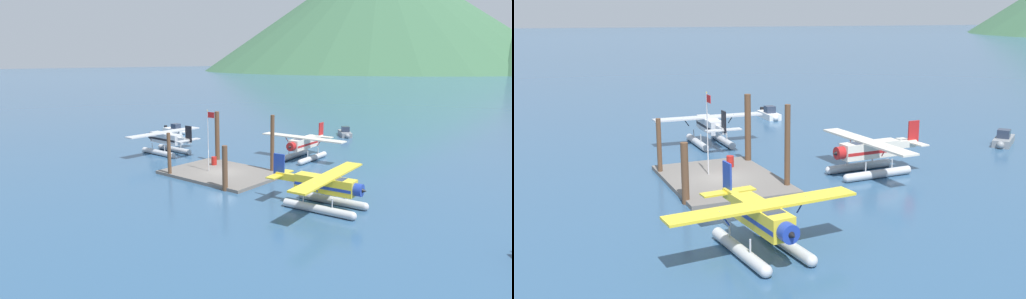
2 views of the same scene
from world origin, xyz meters
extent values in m
plane|color=#2D5175|center=(0.00, 0.00, 0.00)|extent=(1200.00, 1200.00, 0.00)
cube|color=#66605B|center=(0.00, 0.00, 0.15)|extent=(11.10, 7.87, 0.30)
cylinder|color=brown|center=(-3.61, -3.71, 2.19)|extent=(0.36, 0.36, 4.38)
cylinder|color=brown|center=(3.99, -3.86, 2.03)|extent=(0.48, 0.48, 4.05)
cylinder|color=brown|center=(-4.21, 3.76, 2.87)|extent=(0.51, 0.51, 5.74)
cylinder|color=brown|center=(3.63, 3.57, 2.99)|extent=(0.40, 0.40, 5.99)
cylinder|color=silver|center=(-1.26, -0.62, 3.35)|extent=(0.08, 0.08, 6.09)
cube|color=red|center=(-0.81, -0.62, 6.04)|extent=(0.90, 0.03, 0.56)
sphere|color=gold|center=(-1.26, -0.62, 6.44)|extent=(0.10, 0.10, 0.10)
cylinder|color=#AD1E19|center=(-2.70, 1.64, 0.74)|extent=(0.58, 0.58, 0.88)
torus|color=#AD1E19|center=(-2.70, 1.64, 0.74)|extent=(0.62, 0.62, 0.04)
cone|color=#386042|center=(-180.17, 444.24, 64.72)|extent=(382.54, 382.54, 129.45)
cylinder|color=#B7BABF|center=(-12.35, 1.91, 0.32)|extent=(5.61, 0.74, 0.64)
sphere|color=#B7BABF|center=(-15.15, 1.95, 0.32)|extent=(0.64, 0.64, 0.64)
cylinder|color=#B7BABF|center=(-12.31, 4.41, 0.32)|extent=(5.61, 0.74, 0.64)
sphere|color=#B7BABF|center=(-15.11, 4.45, 0.32)|extent=(0.64, 0.64, 0.64)
cylinder|color=#B7BABF|center=(-13.55, 1.93, 0.99)|extent=(0.10, 0.10, 0.70)
cylinder|color=#B7BABF|center=(-11.15, 1.89, 0.99)|extent=(0.10, 0.10, 0.70)
cylinder|color=#B7BABF|center=(-13.51, 4.43, 0.99)|extent=(0.10, 0.10, 0.70)
cylinder|color=#B7BABF|center=(-11.11, 4.38, 0.99)|extent=(0.10, 0.10, 0.70)
cube|color=silver|center=(-12.33, 3.16, 1.94)|extent=(4.82, 1.32, 1.20)
cube|color=black|center=(-12.33, 3.16, 1.84)|extent=(4.72, 1.34, 0.24)
cube|color=#283347|center=(-13.41, 3.17, 2.27)|extent=(1.12, 1.07, 0.56)
cube|color=silver|center=(-12.63, 3.16, 2.61)|extent=(1.58, 10.42, 0.14)
cylinder|color=black|center=(-12.67, 0.96, 2.27)|extent=(0.09, 0.62, 0.84)
cylinder|color=black|center=(-12.59, 5.36, 2.27)|extent=(0.09, 0.62, 0.84)
cylinder|color=black|center=(-15.03, 3.20, 1.94)|extent=(0.62, 0.97, 0.96)
cone|color=black|center=(-15.48, 3.21, 1.94)|extent=(0.36, 0.37, 0.36)
cube|color=silver|center=(-9.08, 3.10, 2.04)|extent=(2.21, 0.48, 0.56)
cube|color=black|center=(-8.18, 3.08, 2.89)|extent=(1.00, 0.14, 1.90)
cube|color=silver|center=(-8.28, 3.09, 2.14)|extent=(0.85, 3.21, 0.10)
cylinder|color=#B7BABF|center=(13.10, -1.22, 0.32)|extent=(5.63, 1.09, 0.64)
sphere|color=#B7BABF|center=(15.89, -0.99, 0.32)|extent=(0.64, 0.64, 0.64)
cylinder|color=#B7BABF|center=(13.31, -3.71, 0.32)|extent=(5.63, 1.09, 0.64)
sphere|color=#B7BABF|center=(16.10, -3.48, 0.32)|extent=(0.64, 0.64, 0.64)
cylinder|color=#B7BABF|center=(14.30, -1.12, 0.99)|extent=(0.10, 0.10, 0.70)
cylinder|color=#B7BABF|center=(11.91, -1.32, 0.99)|extent=(0.10, 0.10, 0.70)
cylinder|color=#B7BABF|center=(14.50, -3.61, 0.99)|extent=(0.10, 0.10, 0.70)
cylinder|color=#B7BABF|center=(12.11, -3.81, 0.99)|extent=(0.10, 0.10, 0.70)
cube|color=yellow|center=(13.21, -2.46, 1.94)|extent=(4.88, 1.63, 1.20)
cube|color=#1E389E|center=(13.21, -2.46, 1.84)|extent=(4.79, 1.64, 0.24)
cube|color=#283347|center=(14.28, -2.38, 2.27)|extent=(1.18, 1.14, 0.56)
cube|color=yellow|center=(13.50, -2.44, 2.61)|extent=(2.24, 10.48, 0.14)
cylinder|color=#1E389E|center=(13.33, -0.25, 2.27)|extent=(0.13, 0.63, 0.84)
cylinder|color=#1E389E|center=(13.68, -4.63, 2.27)|extent=(0.13, 0.63, 0.84)
cylinder|color=#1E389E|center=(15.90, -2.24, 1.94)|extent=(0.68, 1.01, 0.96)
cone|color=black|center=(16.35, -2.21, 1.94)|extent=(0.38, 0.39, 0.36)
cube|color=yellow|center=(9.97, -2.73, 2.04)|extent=(2.23, 0.62, 0.56)
cube|color=#1E389E|center=(9.07, -2.80, 2.89)|extent=(1.01, 0.20, 1.90)
cube|color=yellow|center=(9.17, -2.79, 2.14)|extent=(1.06, 3.25, 0.10)
cylinder|color=#B7BABF|center=(3.86, 11.07, 0.32)|extent=(0.85, 5.62, 0.64)
sphere|color=#B7BABF|center=(3.97, 8.27, 0.32)|extent=(0.64, 0.64, 0.64)
cylinder|color=#B7BABF|center=(1.37, 10.97, 0.32)|extent=(0.85, 5.62, 0.64)
sphere|color=#B7BABF|center=(1.47, 8.17, 0.32)|extent=(0.64, 0.64, 0.64)
cylinder|color=#B7BABF|center=(3.91, 9.87, 0.99)|extent=(0.10, 0.10, 0.70)
cylinder|color=#B7BABF|center=(3.82, 12.27, 0.99)|extent=(0.10, 0.10, 0.70)
cylinder|color=#B7BABF|center=(1.41, 9.77, 0.99)|extent=(0.10, 0.10, 0.70)
cylinder|color=#B7BABF|center=(1.32, 12.17, 0.99)|extent=(0.10, 0.10, 0.70)
cube|color=silver|center=(2.62, 11.02, 1.94)|extent=(1.42, 4.84, 1.20)
cube|color=#B21E1E|center=(2.62, 11.02, 1.84)|extent=(1.44, 4.75, 0.24)
cube|color=#283347|center=(2.66, 9.94, 2.27)|extent=(1.10, 1.14, 0.56)
cube|color=silver|center=(2.63, 10.72, 2.61)|extent=(10.45, 1.80, 0.14)
cylinder|color=#B21E1E|center=(4.83, 10.81, 2.27)|extent=(0.62, 0.10, 0.84)
cylinder|color=#B21E1E|center=(0.43, 10.64, 2.27)|extent=(0.62, 0.10, 0.84)
cylinder|color=#B21E1E|center=(2.72, 8.32, 1.94)|extent=(0.98, 0.64, 0.96)
cone|color=black|center=(2.74, 7.87, 1.94)|extent=(0.37, 0.36, 0.36)
cube|color=silver|center=(2.49, 14.27, 2.04)|extent=(0.52, 2.22, 0.56)
cube|color=#B21E1E|center=(2.46, 15.17, 2.89)|extent=(0.16, 1.00, 1.90)
cube|color=silver|center=(2.46, 15.07, 2.14)|extent=(3.23, 0.92, 0.10)
cube|color=gray|center=(-1.16, 28.55, 0.35)|extent=(3.73, 4.25, 0.70)
sphere|color=gray|center=(0.11, 26.88, 0.35)|extent=(0.70, 0.70, 0.70)
cube|color=#283347|center=(-0.98, 28.31, 1.10)|extent=(1.60, 1.62, 0.80)
cube|color=black|center=(-2.54, 30.37, 0.60)|extent=(0.48, 0.47, 0.80)
cube|color=silver|center=(-23.52, 14.14, 0.35)|extent=(4.24, 1.62, 0.70)
sphere|color=silver|center=(-21.42, 14.08, 0.35)|extent=(0.70, 0.70, 0.70)
cube|color=#283347|center=(-23.22, 14.13, 1.10)|extent=(1.23, 1.14, 0.80)
cube|color=black|center=(-25.80, 14.21, 0.60)|extent=(0.33, 0.37, 0.80)
camera|label=1|loc=(29.30, -30.99, 11.31)|focal=30.57mm
camera|label=2|loc=(39.02, -13.43, 11.85)|focal=40.85mm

